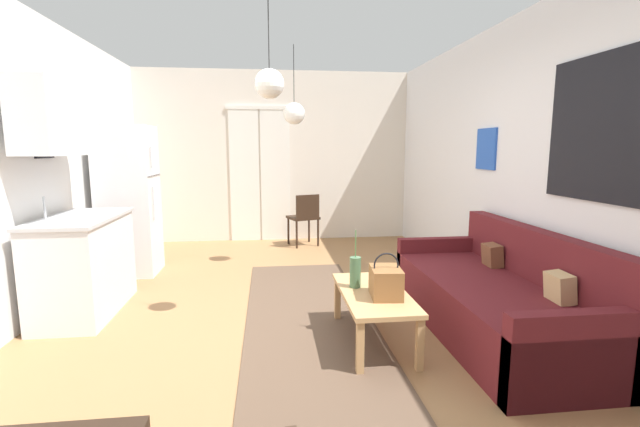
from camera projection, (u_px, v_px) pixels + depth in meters
name	position (u px, v px, depth m)	size (l,w,h in m)	color
ground_plane	(285.00, 336.00, 3.65)	(4.96, 7.98, 0.10)	#996D44
wall_back	(275.00, 157.00, 7.10)	(4.56, 0.13, 2.74)	silver
wall_right	(545.00, 165.00, 3.69)	(0.12, 7.58, 2.74)	silver
area_rug	(309.00, 319.00, 3.88)	(1.11, 3.52, 0.01)	brown
couch	(500.00, 301.00, 3.57)	(0.93, 2.18, 0.86)	#5B191E
coffee_table	(374.00, 298.00, 3.39)	(0.50, 1.04, 0.41)	tan
bamboo_vase	(355.00, 272.00, 3.47)	(0.09, 0.09, 0.47)	#47704C
handbag	(386.00, 282.00, 3.25)	(0.25, 0.32, 0.34)	brown
refrigerator	(129.00, 201.00, 5.19)	(0.64, 0.59, 1.78)	white
kitchen_counter	(77.00, 228.00, 3.93)	(0.60, 1.16, 2.08)	silver
accent_chair	(305.00, 216.00, 6.71)	(0.53, 0.52, 0.81)	black
pendant_lamp_near	(269.00, 84.00, 3.45)	(0.24, 0.24, 0.83)	black
pendant_lamp_far	(294.00, 114.00, 5.29)	(0.27, 0.27, 0.94)	black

